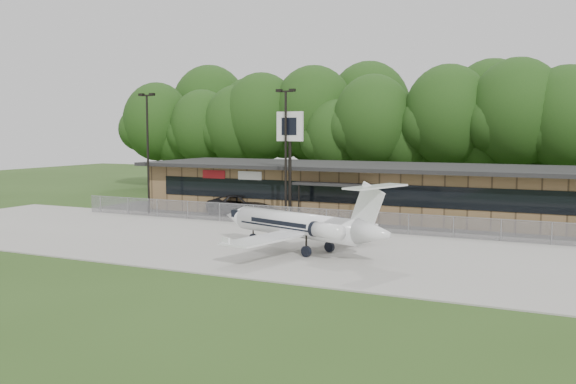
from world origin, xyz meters
The scene contains 11 objects.
ground centered at (0.00, 0.00, 0.00)m, with size 160.00×160.00×0.00m, color #2B4418.
apron centered at (0.00, 8.00, 0.04)m, with size 64.00×18.00×0.08m, color #9E9B93.
parking_lot centered at (0.00, 19.50, 0.03)m, with size 50.00×9.00×0.06m, color #383835.
terminal centered at (0.00, 23.94, 2.18)m, with size 41.00×11.65×4.30m.
fence centered at (0.00, 15.00, 0.78)m, with size 46.00×0.04×1.52m.
treeline centered at (0.00, 42.00, 7.50)m, with size 72.00×12.00×15.00m, color #163A12, non-canonical shape.
light_pole_left centered at (-18.00, 16.50, 5.98)m, with size 1.55×0.30×10.23m.
light_pole_mid centered at (-5.00, 16.50, 5.98)m, with size 1.55×0.30×10.23m.
business_jet centered at (1.12, 6.23, 1.56)m, with size 12.81×11.48×4.36m.
suv centered at (-10.16, 19.03, 0.88)m, with size 2.91×6.31×1.75m, color #2A2A2C.
pole_sign centered at (-4.79, 16.79, 6.54)m, with size 2.25×0.49×8.55m.
Camera 1 is at (16.31, -27.29, 7.14)m, focal length 40.00 mm.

